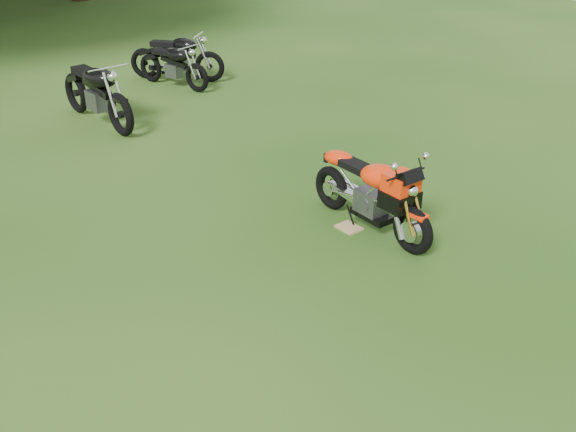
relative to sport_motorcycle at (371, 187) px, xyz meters
The scene contains 6 objects.
ground 1.76m from the sport_motorcycle, 97.95° to the right, with size 120.00×120.00×0.00m, color #173D0D.
sport_motorcycle is the anchor object (origin of this frame).
plywood_board 0.54m from the sport_motorcycle, 149.62° to the right, with size 0.26×0.21×0.02m, color tan.
vintage_moto_a 5.19m from the sport_motorcycle, 168.61° to the left, with size 2.05×0.47×1.08m, color black, non-canonical shape.
vintage_moto_b 6.27m from the sport_motorcycle, 149.07° to the left, with size 1.63×0.38×0.86m, color black, non-canonical shape.
vintage_moto_c 6.66m from the sport_motorcycle, 147.18° to the left, with size 1.81×0.42×0.95m, color black, non-canonical shape.
Camera 1 is at (2.61, -4.16, 3.43)m, focal length 40.00 mm.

